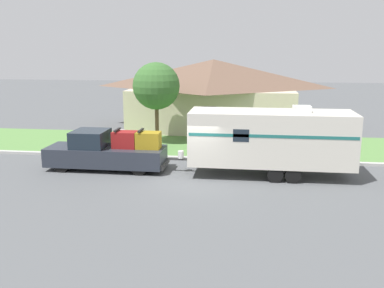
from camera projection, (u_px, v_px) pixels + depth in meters
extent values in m
plane|color=#515456|center=(191.00, 180.00, 19.40)|extent=(120.00, 120.00, 0.00)
cube|color=#ADADA8|center=(200.00, 158.00, 23.01)|extent=(80.00, 0.30, 0.14)
cube|color=#568442|center=(207.00, 145.00, 26.55)|extent=(80.00, 7.00, 0.03)
cube|color=beige|center=(213.00, 107.00, 32.31)|extent=(11.68, 7.77, 3.03)
pyramid|color=brown|center=(213.00, 73.00, 31.75)|extent=(12.61, 8.39, 2.05)
cube|color=#4C3828|center=(208.00, 122.00, 28.68)|extent=(1.00, 0.06, 2.10)
cylinder|color=black|center=(62.00, 164.00, 20.66)|extent=(0.82, 0.28, 0.82)
cylinder|color=black|center=(75.00, 156.00, 22.18)|extent=(0.82, 0.28, 0.82)
cylinder|color=black|center=(139.00, 167.00, 20.17)|extent=(0.82, 0.28, 0.82)
cylinder|color=black|center=(147.00, 158.00, 21.68)|extent=(0.82, 0.28, 0.82)
cube|color=#282D38|center=(80.00, 155.00, 21.28)|extent=(3.14, 1.92, 0.90)
cube|color=#19232D|center=(90.00, 139.00, 21.02)|extent=(1.63, 1.77, 0.81)
cube|color=#282D38|center=(137.00, 157.00, 20.91)|extent=(2.66, 1.92, 0.90)
cube|color=#333333|center=(165.00, 164.00, 20.80)|extent=(0.12, 1.73, 0.20)
cube|color=maroon|center=(125.00, 140.00, 20.80)|extent=(1.15, 0.81, 0.80)
cube|color=black|center=(117.00, 130.00, 20.74)|extent=(0.10, 0.89, 0.08)
cube|color=olive|center=(148.00, 140.00, 20.64)|extent=(1.15, 0.81, 0.80)
cube|color=black|center=(141.00, 130.00, 20.59)|extent=(0.10, 0.89, 0.08)
cylinder|color=black|center=(275.00, 175.00, 19.07)|extent=(0.70, 0.22, 0.70)
cylinder|color=black|center=(273.00, 162.00, 21.18)|extent=(0.70, 0.22, 0.70)
cylinder|color=black|center=(293.00, 175.00, 18.97)|extent=(0.70, 0.22, 0.70)
cylinder|color=black|center=(289.00, 163.00, 21.08)|extent=(0.70, 0.22, 0.70)
cube|color=beige|center=(271.00, 138.00, 19.83)|extent=(7.49, 2.47, 2.45)
cube|color=#1E6660|center=(272.00, 136.00, 18.57)|extent=(7.34, 0.01, 0.14)
cube|color=#383838|center=(180.00, 159.00, 20.64)|extent=(1.07, 0.12, 0.10)
cylinder|color=silver|center=(181.00, 154.00, 20.58)|extent=(0.28, 0.28, 0.36)
cube|color=silver|center=(302.00, 109.00, 19.36)|extent=(0.80, 0.68, 0.28)
cube|color=#19232D|center=(241.00, 136.00, 18.74)|extent=(0.70, 0.01, 0.56)
cylinder|color=brown|center=(121.00, 143.00, 24.50)|extent=(0.09, 0.09, 1.13)
cube|color=#B2B2B2|center=(121.00, 131.00, 24.35)|extent=(0.48, 0.20, 0.22)
cylinder|color=brown|center=(157.00, 123.00, 26.85)|extent=(0.24, 0.24, 2.51)
sphere|color=#38662D|center=(156.00, 86.00, 26.33)|extent=(2.91, 2.91, 2.91)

